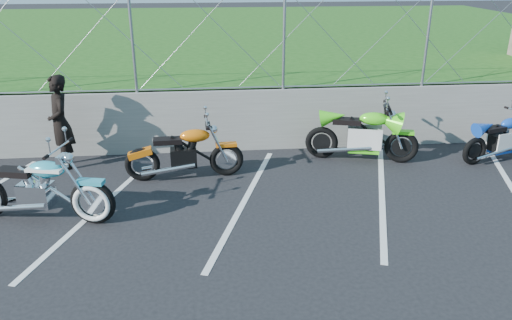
{
  "coord_description": "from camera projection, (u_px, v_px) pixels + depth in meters",
  "views": [
    {
      "loc": [
        -0.56,
        -6.61,
        3.78
      ],
      "look_at": [
        0.22,
        1.3,
        0.6
      ],
      "focal_mm": 35.0,
      "sensor_mm": 36.0,
      "label": 1
    }
  ],
  "objects": [
    {
      "name": "parking_lines",
      "position": [
        314.0,
        197.0,
        8.6
      ],
      "size": [
        18.29,
        4.31,
        0.01
      ],
      "color": "silver",
      "rests_on": "ground"
    },
    {
      "name": "cruiser_turquoise",
      "position": [
        39.0,
        191.0,
        7.66
      ],
      "size": [
        2.45,
        0.82,
        1.24
      ],
      "rotation": [
        0.0,
        0.0,
        -0.22
      ],
      "color": "black",
      "rests_on": "ground"
    },
    {
      "name": "naked_orange",
      "position": [
        186.0,
        155.0,
        9.18
      ],
      "size": [
        2.19,
        0.74,
        1.09
      ],
      "rotation": [
        0.0,
        0.0,
        0.06
      ],
      "color": "black",
      "rests_on": "ground"
    },
    {
      "name": "retaining_wall",
      "position": [
        236.0,
        120.0,
        10.56
      ],
      "size": [
        30.0,
        0.22,
        1.3
      ],
      "primitive_type": "cube",
      "color": "slate",
      "rests_on": "ground"
    },
    {
      "name": "sportbike_green",
      "position": [
        363.0,
        137.0,
        10.0
      ],
      "size": [
        2.2,
        0.86,
        1.17
      ],
      "rotation": [
        0.0,
        0.0,
        -0.27
      ],
      "color": "black",
      "rests_on": "ground"
    },
    {
      "name": "grass_field",
      "position": [
        221.0,
        46.0,
        19.8
      ],
      "size": [
        30.0,
        20.0,
        1.3
      ],
      "primitive_type": "cube",
      "color": "#1D4B14",
      "rests_on": "ground"
    },
    {
      "name": "ground",
      "position": [
        250.0,
        229.0,
        7.56
      ],
      "size": [
        90.0,
        90.0,
        0.0
      ],
      "primitive_type": "plane",
      "color": "black",
      "rests_on": "ground"
    },
    {
      "name": "sportbike_blue",
      "position": [
        502.0,
        140.0,
        10.06
      ],
      "size": [
        1.87,
        0.75,
        0.99
      ],
      "rotation": [
        0.0,
        0.0,
        0.29
      ],
      "color": "black",
      "rests_on": "ground"
    },
    {
      "name": "chain_link_fence",
      "position": [
        234.0,
        41.0,
        9.95
      ],
      "size": [
        28.0,
        0.03,
        2.0
      ],
      "color": "gray",
      "rests_on": "retaining_wall"
    },
    {
      "name": "person_standing",
      "position": [
        60.0,
        123.0,
        9.52
      ],
      "size": [
        0.67,
        0.79,
        1.83
      ],
      "primitive_type": "imported",
      "rotation": [
        0.0,
        0.0,
        -1.15
      ],
      "color": "black",
      "rests_on": "ground"
    }
  ]
}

